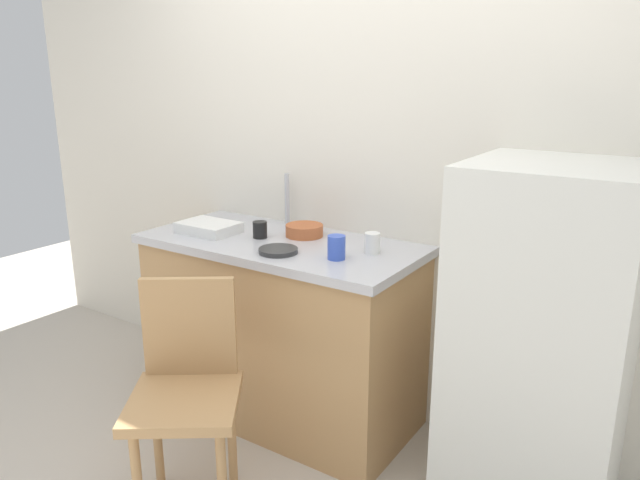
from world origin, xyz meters
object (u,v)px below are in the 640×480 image
Objects in this scene: terracotta_bowl at (304,230)px; dish_tray at (209,227)px; chair at (186,387)px; hotplate at (278,251)px; cup_white at (372,243)px; cup_blue at (336,247)px; refrigerator at (541,345)px; cup_black at (260,230)px.

dish_tray is at bearing -154.75° from terracotta_bowl.
chair is 0.68m from hotplate.
cup_white reaches higher than terracotta_bowl.
cup_white is (0.83, 0.13, 0.02)m from dish_tray.
cup_blue reaches higher than cup_white.
terracotta_bowl is 1.05× the size of hotplate.
cup_white is at bearing 32.36° from hotplate.
cup_blue is at bearing -172.34° from refrigerator.
dish_tray is 1.57× the size of terracotta_bowl.
terracotta_bowl is 0.39m from cup_blue.
refrigerator is at bearing -5.63° from terracotta_bowl.
cup_blue is at bearing -1.68° from dish_tray.
dish_tray is 0.28m from cup_black.
hotplate is at bearing 51.51° from chair.
chair is 0.96m from cup_white.
hotplate is 0.41m from cup_white.
hotplate is at bearing -170.87° from refrigerator.
hotplate is at bearing -147.64° from cup_white.
terracotta_bowl is at bearing 25.25° from dish_tray.
refrigerator is 1.52× the size of chair.
cup_white reaches higher than hotplate.
terracotta_bowl reaches higher than dish_tray.
cup_blue is at bearing 29.49° from chair.
refrigerator is at bearing -3.35° from cup_white.
terracotta_bowl is at bearing 102.25° from hotplate.
cup_blue is (0.74, -0.02, 0.03)m from dish_tray.
cup_white is at bearing 9.03° from dish_tray.
cup_blue is (-0.09, -0.15, 0.00)m from cup_white.
cup_black is (-0.47, 0.08, -0.01)m from cup_blue.
cup_black reaches higher than terracotta_bowl.
terracotta_bowl is at bearing 174.37° from refrigerator.
hotplate is 0.27m from cup_blue.
terracotta_bowl is at bearing 41.65° from cup_black.
refrigerator is at bearing 9.13° from hotplate.
chair is at bearing -54.01° from dish_tray.
refrigerator is at bearing 1.19° from cup_black.
refrigerator is 1.17m from terracotta_bowl.
chair is at bearing -147.08° from refrigerator.
cup_black is (-0.56, -0.07, -0.01)m from cup_white.
cup_white is (0.34, 0.22, 0.04)m from hotplate.
hotplate is (0.49, -0.08, -0.02)m from dish_tray.
dish_tray is 0.75m from cup_blue.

